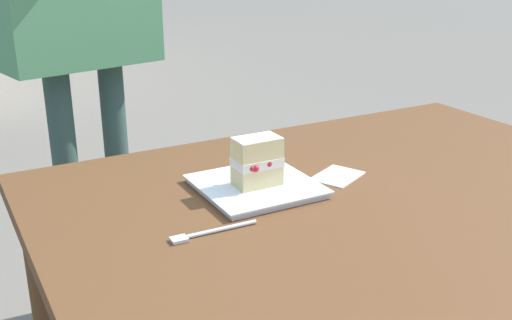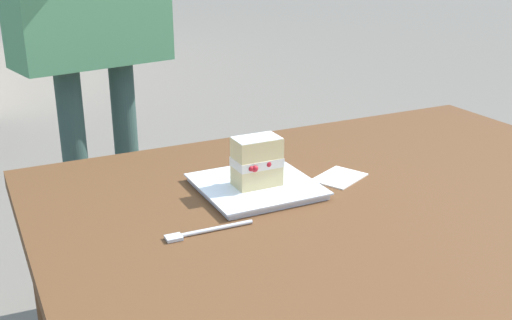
% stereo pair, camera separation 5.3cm
% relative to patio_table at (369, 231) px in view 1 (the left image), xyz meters
% --- Properties ---
extents(patio_table, '(1.35, 1.00, 0.68)m').
position_rel_patio_table_xyz_m(patio_table, '(0.00, 0.00, 0.00)').
color(patio_table, brown).
rests_on(patio_table, ground).
extents(dessert_plate, '(0.24, 0.24, 0.02)m').
position_rel_patio_table_xyz_m(dessert_plate, '(-0.20, 0.14, 0.09)').
color(dessert_plate, white).
rests_on(dessert_plate, patio_table).
extents(cake_slice, '(0.10, 0.08, 0.10)m').
position_rel_patio_table_xyz_m(cake_slice, '(-0.20, 0.13, 0.15)').
color(cake_slice, '#EAD18C').
rests_on(cake_slice, dessert_plate).
extents(dessert_fork, '(0.17, 0.02, 0.01)m').
position_rel_patio_table_xyz_m(dessert_fork, '(-0.38, 0.00, 0.09)').
color(dessert_fork, silver).
rests_on(dessert_fork, patio_table).
extents(paper_napkin, '(0.14, 0.13, 0.00)m').
position_rel_patio_table_xyz_m(paper_napkin, '(0.00, 0.12, 0.09)').
color(paper_napkin, silver).
rests_on(paper_napkin, patio_table).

